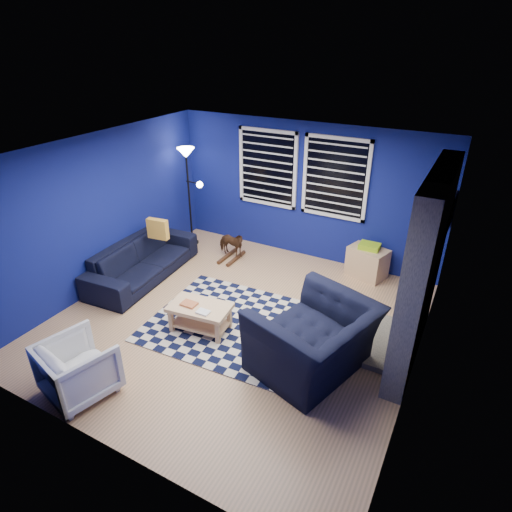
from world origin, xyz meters
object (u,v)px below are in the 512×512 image
(sofa, at_px, (143,260))
(floor_lamp, at_px, (188,167))
(rocking_horse, at_px, (231,244))
(cabinet, at_px, (367,262))
(tv, at_px, (448,219))
(armchair_big, at_px, (313,339))
(armchair_bent, at_px, (79,368))
(coffee_table, at_px, (200,313))

(sofa, height_order, floor_lamp, floor_lamp)
(sofa, distance_m, rocking_horse, 1.63)
(cabinet, xyz_separation_m, floor_lamp, (-3.46, -0.37, 1.31))
(tv, xyz_separation_m, cabinet, (-1.12, 0.25, -1.12))
(tv, relative_size, rocking_horse, 1.71)
(tv, relative_size, armchair_big, 0.71)
(rocking_horse, height_order, cabinet, cabinet)
(rocking_horse, bearing_deg, sofa, 144.17)
(cabinet, height_order, floor_lamp, floor_lamp)
(armchair_bent, bearing_deg, rocking_horse, -72.03)
(sofa, relative_size, armchair_bent, 2.87)
(armchair_bent, distance_m, floor_lamp, 4.32)
(armchair_big, bearing_deg, coffee_table, -72.20)
(coffee_table, xyz_separation_m, floor_lamp, (-1.79, 2.30, 1.29))
(armchair_big, xyz_separation_m, coffee_table, (-1.70, -0.02, -0.16))
(tv, xyz_separation_m, armchair_bent, (-3.34, -4.07, -1.05))
(sofa, relative_size, armchair_big, 1.58)
(rocking_horse, distance_m, floor_lamp, 1.66)
(sofa, bearing_deg, cabinet, -65.57)
(armchair_bent, bearing_deg, armchair_big, -128.52)
(tv, distance_m, floor_lamp, 4.58)
(tv, relative_size, floor_lamp, 0.52)
(sofa, bearing_deg, coffee_table, -118.62)
(cabinet, bearing_deg, coffee_table, -104.97)
(tv, bearing_deg, cabinet, 167.39)
(tv, bearing_deg, floor_lamp, -178.50)
(sofa, relative_size, floor_lamp, 1.14)
(tv, distance_m, sofa, 4.94)
(rocking_horse, height_order, coffee_table, rocking_horse)
(sofa, distance_m, armchair_big, 3.55)
(sofa, bearing_deg, armchair_bent, -157.98)
(tv, distance_m, armchair_bent, 5.37)
(sofa, height_order, coffee_table, sofa)
(sofa, bearing_deg, tv, -74.57)
(cabinet, bearing_deg, armchair_bent, -100.20)
(coffee_table, bearing_deg, sofa, 155.57)
(sofa, xyz_separation_m, floor_lamp, (-0.03, 1.50, 1.27))
(floor_lamp, bearing_deg, cabinet, 6.11)
(coffee_table, xyz_separation_m, cabinet, (1.67, 2.67, -0.02))
(floor_lamp, bearing_deg, rocking_horse, -11.79)
(tv, xyz_separation_m, coffee_table, (-2.79, -2.42, -1.10))
(armchair_big, bearing_deg, floor_lamp, -106.02)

